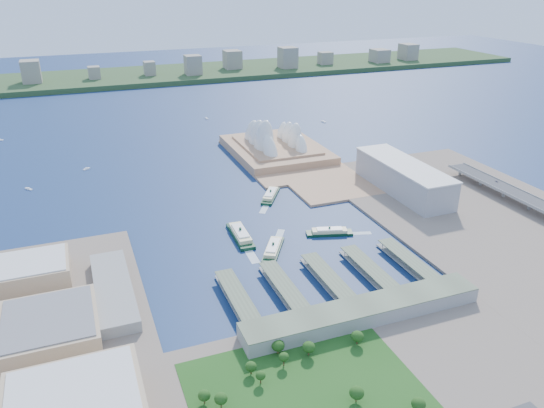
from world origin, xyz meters
name	(u,v)px	position (x,y,z in m)	size (l,w,h in m)	color
ground	(281,248)	(0.00, 0.00, 0.00)	(3000.00, 3000.00, 0.00)	#10274A
south_land	(400,389)	(0.00, -210.00, 1.50)	(720.00, 180.00, 3.00)	#786A5C
east_land	(507,229)	(240.00, -50.00, 1.50)	(240.00, 500.00, 3.00)	#786A5C
peninsula	(283,157)	(107.50, 260.00, 1.50)	(135.00, 220.00, 3.00)	tan
far_shore	(139,76)	(0.00, 980.00, 6.00)	(2200.00, 260.00, 12.00)	#2D4926
opera_house	(276,134)	(105.00, 280.00, 32.00)	(134.00, 180.00, 58.00)	white
toaster_building	(403,178)	(195.00, 80.00, 20.50)	(45.00, 155.00, 35.00)	gray
ferry_wharves	(328,279)	(14.00, -75.00, 4.65)	(184.00, 90.00, 9.30)	#546049
terminal_building	(363,312)	(15.00, -135.00, 9.00)	(200.00, 28.00, 12.00)	gray
park	(305,380)	(-60.00, -190.00, 11.00)	(150.00, 110.00, 16.00)	#194714
far_skyline	(139,64)	(0.00, 960.00, 39.50)	(1900.00, 140.00, 55.00)	gray
ferry_a	(240,233)	(-30.75, 37.40, 5.75)	(15.47, 60.79, 11.50)	black
ferry_b	(271,194)	(36.97, 126.29, 4.95)	(13.34, 52.40, 9.91)	black
ferry_c	(273,247)	(-9.79, -3.01, 5.08)	(13.67, 53.69, 10.15)	black
ferry_d	(329,230)	(59.01, 10.61, 4.60)	(12.37, 48.61, 9.19)	black
boat_a	(29,189)	(-241.14, 260.53, 1.17)	(3.02, 12.09, 2.33)	white
boat_b	(87,169)	(-168.04, 311.47, 1.37)	(3.54, 10.12, 2.73)	white
boat_c	(324,122)	(253.48, 419.87, 1.35)	(3.50, 11.99, 2.70)	white
boat_e	(207,118)	(59.02, 520.57, 1.37)	(3.55, 11.15, 2.74)	white
car_c	(497,181)	(304.00, 38.11, 15.44)	(1.65, 4.06, 1.18)	slate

